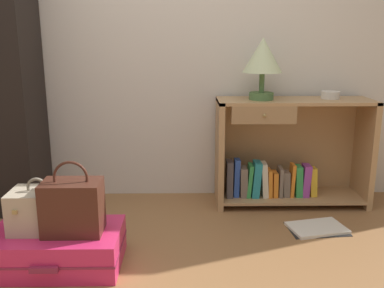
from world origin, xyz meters
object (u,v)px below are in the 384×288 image
object	(u,v)px
handbag	(73,206)
suitcase_large	(57,248)
bookshelf	(285,156)
open_book_on_floor	(317,228)
bowl	(330,95)
table_lamp	(263,59)
train_case	(39,210)

from	to	relation	value
handbag	suitcase_large	bearing A→B (deg)	170.02
bookshelf	handbag	bearing A→B (deg)	-145.05
bookshelf	handbag	xyz separation A→B (m)	(-1.32, -0.92, -0.01)
bookshelf	open_book_on_floor	world-z (taller)	bookshelf
bowl	handbag	size ratio (longest dim) A/B	0.33
bowl	handbag	bearing A→B (deg)	-149.89
bowl	suitcase_large	distance (m)	2.07
suitcase_large	open_book_on_floor	size ratio (longest dim) A/B	1.77
table_lamp	open_book_on_floor	xyz separation A→B (m)	(0.31, -0.46, -1.05)
bowl	table_lamp	bearing A→B (deg)	-175.42
handbag	open_book_on_floor	distance (m)	1.53
table_lamp	handbag	size ratio (longest dim) A/B	1.08
bookshelf	open_book_on_floor	distance (m)	0.60
table_lamp	handbag	world-z (taller)	table_lamp
train_case	open_book_on_floor	xyz separation A→B (m)	(1.62, 0.40, -0.30)
bookshelf	suitcase_large	distance (m)	1.70
bowl	train_case	distance (m)	2.08
suitcase_large	bookshelf	bearing A→B (deg)	32.38
handbag	table_lamp	bearing A→B (deg)	38.76
bowl	train_case	bearing A→B (deg)	-153.53
bookshelf	table_lamp	size ratio (longest dim) A/B	2.59
handbag	open_book_on_floor	size ratio (longest dim) A/B	1.00
table_lamp	open_book_on_floor	size ratio (longest dim) A/B	1.08
handbag	bowl	bearing A→B (deg)	30.11
train_case	bookshelf	bearing A→B (deg)	30.36
open_book_on_floor	bookshelf	bearing A→B (deg)	103.27
table_lamp	train_case	bearing A→B (deg)	-146.68
train_case	open_book_on_floor	distance (m)	1.70
bowl	handbag	xyz separation A→B (m)	(-1.62, -0.94, -0.45)
bookshelf	suitcase_large	bearing A→B (deg)	-147.62
open_book_on_floor	bowl	bearing A→B (deg)	69.30
bowl	open_book_on_floor	world-z (taller)	bowl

